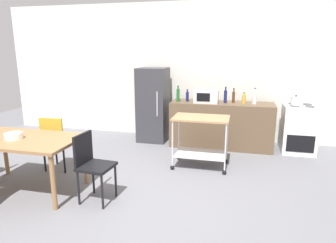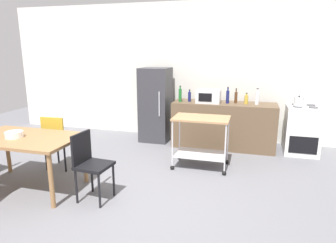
{
  "view_description": "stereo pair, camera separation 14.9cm",
  "coord_description": "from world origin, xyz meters",
  "px_view_note": "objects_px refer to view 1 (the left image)",
  "views": [
    {
      "loc": [
        1.25,
        -3.28,
        1.91
      ],
      "look_at": [
        0.15,
        1.2,
        0.8
      ],
      "focal_mm": 31.9,
      "sensor_mm": 36.0,
      "label": 1
    },
    {
      "loc": [
        1.39,
        -3.24,
        1.91
      ],
      "look_at": [
        0.15,
        1.2,
        0.8
      ],
      "focal_mm": 31.9,
      "sensor_mm": 36.0,
      "label": 2
    }
  ],
  "objects_px": {
    "bottle_hot_sauce": "(187,96)",
    "bottle_sparkling_water": "(234,97)",
    "microwave": "(206,96)",
    "bottle_soy_sauce": "(225,96)",
    "bottle_wine": "(244,99)",
    "bottle_soda": "(255,97)",
    "dining_table": "(24,144)",
    "stove_oven": "(299,129)",
    "refrigerator": "(153,105)",
    "fruit_bowl": "(13,136)",
    "kitchen_cart": "(201,133)",
    "chair_mustard": "(56,139)",
    "chair_black": "(92,162)",
    "kettle": "(296,101)",
    "bottle_olive_oil": "(178,95)"
  },
  "relations": [
    {
      "from": "kitchen_cart",
      "to": "bottle_sparkling_water",
      "type": "xyz_separation_m",
      "value": [
        0.47,
        1.21,
        0.44
      ]
    },
    {
      "from": "bottle_olive_oil",
      "to": "bottle_sparkling_water",
      "type": "height_order",
      "value": "bottle_olive_oil"
    },
    {
      "from": "microwave",
      "to": "bottle_sparkling_water",
      "type": "height_order",
      "value": "bottle_sparkling_water"
    },
    {
      "from": "bottle_wine",
      "to": "kettle",
      "type": "distance_m",
      "value": 0.92
    },
    {
      "from": "bottle_wine",
      "to": "fruit_bowl",
      "type": "xyz_separation_m",
      "value": [
        -2.99,
        -2.65,
        -0.2
      ]
    },
    {
      "from": "kettle",
      "to": "bottle_hot_sauce",
      "type": "bearing_deg",
      "value": 178.17
    },
    {
      "from": "kitchen_cart",
      "to": "microwave",
      "type": "bearing_deg",
      "value": 92.59
    },
    {
      "from": "microwave",
      "to": "bottle_soy_sauce",
      "type": "xyz_separation_m",
      "value": [
        0.36,
        0.04,
        0.0
      ]
    },
    {
      "from": "bottle_soy_sauce",
      "to": "fruit_bowl",
      "type": "xyz_separation_m",
      "value": [
        -2.63,
        -2.63,
        -0.24
      ]
    },
    {
      "from": "chair_black",
      "to": "bottle_soy_sauce",
      "type": "height_order",
      "value": "bottle_soy_sauce"
    },
    {
      "from": "chair_black",
      "to": "kettle",
      "type": "xyz_separation_m",
      "value": [
        2.78,
        2.57,
        0.48
      ]
    },
    {
      "from": "dining_table",
      "to": "stove_oven",
      "type": "bearing_deg",
      "value": 33.72
    },
    {
      "from": "chair_mustard",
      "to": "bottle_soda",
      "type": "xyz_separation_m",
      "value": [
        3.09,
        1.87,
        0.51
      ]
    },
    {
      "from": "stove_oven",
      "to": "bottle_hot_sauce",
      "type": "distance_m",
      "value": 2.21
    },
    {
      "from": "chair_black",
      "to": "microwave",
      "type": "bearing_deg",
      "value": -19.12
    },
    {
      "from": "dining_table",
      "to": "kettle",
      "type": "bearing_deg",
      "value": 33.51
    },
    {
      "from": "chair_mustard",
      "to": "bottle_sparkling_water",
      "type": "height_order",
      "value": "bottle_sparkling_water"
    },
    {
      "from": "bottle_wine",
      "to": "bottle_soda",
      "type": "height_order",
      "value": "bottle_soda"
    },
    {
      "from": "bottle_wine",
      "to": "bottle_soda",
      "type": "xyz_separation_m",
      "value": [
        0.2,
        0.0,
        0.04
      ]
    },
    {
      "from": "bottle_hot_sauce",
      "to": "bottle_soda",
      "type": "xyz_separation_m",
      "value": [
        1.3,
        0.01,
        0.03
      ]
    },
    {
      "from": "chair_black",
      "to": "bottle_soda",
      "type": "distance_m",
      "value": 3.39
    },
    {
      "from": "bottle_wine",
      "to": "dining_table",
      "type": "bearing_deg",
      "value": -138.09
    },
    {
      "from": "chair_black",
      "to": "bottle_soy_sauce",
      "type": "relative_size",
      "value": 2.8
    },
    {
      "from": "stove_oven",
      "to": "bottle_wine",
      "type": "relative_size",
      "value": 4.31
    },
    {
      "from": "dining_table",
      "to": "bottle_soda",
      "type": "distance_m",
      "value": 4.05
    },
    {
      "from": "chair_black",
      "to": "bottle_olive_oil",
      "type": "height_order",
      "value": "bottle_olive_oil"
    },
    {
      "from": "bottle_soda",
      "to": "kitchen_cart",
      "type": "bearing_deg",
      "value": -126.51
    },
    {
      "from": "bottle_sparkling_water",
      "to": "fruit_bowl",
      "type": "xyz_separation_m",
      "value": [
        -2.79,
        -2.7,
        -0.23
      ]
    },
    {
      "from": "stove_oven",
      "to": "microwave",
      "type": "height_order",
      "value": "microwave"
    },
    {
      "from": "bottle_soy_sauce",
      "to": "bottle_sparkling_water",
      "type": "distance_m",
      "value": 0.17
    },
    {
      "from": "bottle_hot_sauce",
      "to": "bottle_wine",
      "type": "height_order",
      "value": "bottle_hot_sauce"
    },
    {
      "from": "bottle_hot_sauce",
      "to": "bottle_soy_sauce",
      "type": "xyz_separation_m",
      "value": [
        0.75,
        -0.01,
        0.03
      ]
    },
    {
      "from": "kitchen_cart",
      "to": "stove_oven",
      "type": "bearing_deg",
      "value": 34.94
    },
    {
      "from": "kitchen_cart",
      "to": "fruit_bowl",
      "type": "distance_m",
      "value": 2.76
    },
    {
      "from": "chair_mustard",
      "to": "bottle_soda",
      "type": "height_order",
      "value": "bottle_soda"
    },
    {
      "from": "bottle_sparkling_water",
      "to": "bottle_soda",
      "type": "xyz_separation_m",
      "value": [
        0.39,
        -0.05,
        0.01
      ]
    },
    {
      "from": "bottle_hot_sauce",
      "to": "bottle_sparkling_water",
      "type": "xyz_separation_m",
      "value": [
        0.91,
        0.05,
        0.02
      ]
    },
    {
      "from": "dining_table",
      "to": "refrigerator",
      "type": "height_order",
      "value": "refrigerator"
    },
    {
      "from": "chair_mustard",
      "to": "kettle",
      "type": "distance_m",
      "value": 4.24
    },
    {
      "from": "microwave",
      "to": "bottle_wine",
      "type": "bearing_deg",
      "value": 4.6
    },
    {
      "from": "fruit_bowl",
      "to": "chair_mustard",
      "type": "bearing_deg",
      "value": 83.09
    },
    {
      "from": "microwave",
      "to": "bottle_wine",
      "type": "distance_m",
      "value": 0.72
    },
    {
      "from": "bottle_olive_oil",
      "to": "bottle_wine",
      "type": "xyz_separation_m",
      "value": [
        1.28,
        0.08,
        -0.05
      ]
    },
    {
      "from": "stove_oven",
      "to": "dining_table",
      "type": "bearing_deg",
      "value": -146.28
    },
    {
      "from": "microwave",
      "to": "bottle_sparkling_water",
      "type": "xyz_separation_m",
      "value": [
        0.52,
        0.11,
        -0.01
      ]
    },
    {
      "from": "bottle_soda",
      "to": "fruit_bowl",
      "type": "bearing_deg",
      "value": -140.21
    },
    {
      "from": "microwave",
      "to": "bottle_soda",
      "type": "distance_m",
      "value": 0.91
    },
    {
      "from": "dining_table",
      "to": "fruit_bowl",
      "type": "height_order",
      "value": "fruit_bowl"
    },
    {
      "from": "chair_black",
      "to": "stove_oven",
      "type": "distance_m",
      "value": 3.94
    },
    {
      "from": "bottle_olive_oil",
      "to": "bottle_soda",
      "type": "height_order",
      "value": "bottle_olive_oil"
    }
  ]
}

